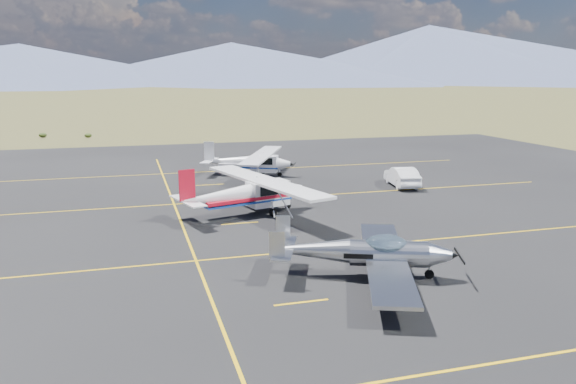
{
  "coord_description": "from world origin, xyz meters",
  "views": [
    {
      "loc": [
        -8.55,
        -21.06,
        7.88
      ],
      "look_at": [
        -0.36,
        7.34,
        1.6
      ],
      "focal_mm": 35.0,
      "sensor_mm": 36.0,
      "label": 1
    }
  ],
  "objects": [
    {
      "name": "aircraft_plain",
      "position": [
        0.48,
        21.29,
        1.16
      ],
      "size": [
        7.57,
        9.96,
        2.62
      ],
      "rotation": [
        0.0,
        0.0,
        -0.43
      ],
      "color": "silver",
      "rests_on": "apron"
    },
    {
      "name": "ground",
      "position": [
        0.0,
        0.0,
        0.0
      ],
      "size": [
        1600.0,
        1600.0,
        0.0
      ],
      "primitive_type": "plane",
      "color": "#383D1C",
      "rests_on": "ground"
    },
    {
      "name": "sedan",
      "position": [
        10.02,
        14.22,
        0.71
      ],
      "size": [
        2.17,
        4.42,
        1.39
      ],
      "primitive_type": "imported",
      "rotation": [
        0.0,
        0.0,
        2.97
      ],
      "color": "white",
      "rests_on": "apron"
    },
    {
      "name": "apron",
      "position": [
        0.0,
        7.0,
        0.0
      ],
      "size": [
        72.0,
        72.0,
        0.02
      ],
      "primitive_type": "cube",
      "color": "black",
      "rests_on": "ground"
    },
    {
      "name": "aircraft_low_wing",
      "position": [
        0.22,
        -1.81,
        1.01
      ],
      "size": [
        7.12,
        9.56,
        2.11
      ],
      "rotation": [
        0.0,
        0.0,
        -0.37
      ],
      "color": "#BBBEC2",
      "rests_on": "apron"
    },
    {
      "name": "aircraft_cessna",
      "position": [
        -2.24,
        9.18,
        1.3
      ],
      "size": [
        7.76,
        11.51,
        2.93
      ],
      "rotation": [
        0.0,
        0.0,
        0.28
      ],
      "color": "white",
      "rests_on": "apron"
    }
  ]
}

